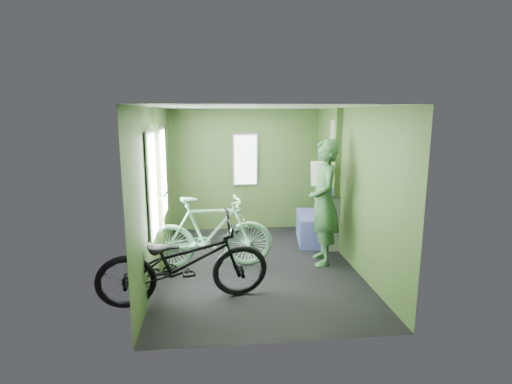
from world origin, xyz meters
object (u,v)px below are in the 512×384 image
(bicycle_mint, at_px, (210,269))
(bench_seat, at_px, (315,224))
(passenger, at_px, (324,202))
(waste_box, at_px, (328,221))
(bicycle_black, at_px, (186,303))

(bicycle_mint, xyz_separation_m, bench_seat, (1.83, 1.09, 0.31))
(bicycle_mint, distance_m, passenger, 1.93)
(passenger, xyz_separation_m, bench_seat, (0.15, 1.00, -0.62))
(bicycle_mint, bearing_deg, waste_box, -71.15)
(bicycle_black, xyz_separation_m, bench_seat, (2.11, 2.12, 0.31))
(passenger, bearing_deg, waste_box, 162.77)
(bicycle_mint, bearing_deg, passenger, -88.57)
(passenger, xyz_separation_m, waste_box, (0.26, 0.63, -0.47))
(waste_box, xyz_separation_m, bench_seat, (-0.11, 0.36, -0.15))
(bicycle_black, distance_m, waste_box, 2.87)
(bicycle_mint, relative_size, bench_seat, 1.75)
(passenger, bearing_deg, bicycle_mint, -82.12)
(bicycle_mint, height_order, passenger, passenger)
(bicycle_mint, distance_m, bench_seat, 2.15)
(passenger, bearing_deg, bicycle_black, -55.32)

